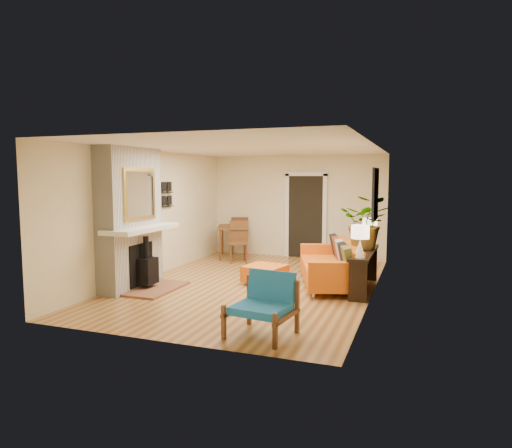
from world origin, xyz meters
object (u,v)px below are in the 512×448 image
(dining_table, at_px, (236,232))
(blue_chair, at_px, (265,301))
(console_table, at_px, (364,259))
(houseplant, at_px, (366,222))
(sofa, at_px, (333,265))
(ottoman, at_px, (265,273))
(lamp_near, at_px, (360,237))
(lamp_far, at_px, (369,228))

(dining_table, bearing_deg, blue_chair, -63.72)
(dining_table, xyz_separation_m, console_table, (3.48, -2.32, -0.07))
(houseplant, bearing_deg, dining_table, 149.27)
(blue_chair, relative_size, console_table, 0.48)
(sofa, relative_size, ottoman, 2.87)
(sofa, distance_m, lamp_near, 1.30)
(dining_table, relative_size, houseplant, 1.89)
(console_table, xyz_separation_m, lamp_near, (0.00, -0.71, 0.49))
(lamp_near, bearing_deg, lamp_far, 90.00)
(sofa, xyz_separation_m, ottoman, (-1.26, -0.36, -0.18))
(console_table, height_order, lamp_near, lamp_near)
(lamp_near, height_order, lamp_far, same)
(sofa, distance_m, ottoman, 1.32)
(sofa, height_order, dining_table, dining_table)
(sofa, xyz_separation_m, dining_table, (-2.87, 2.09, 0.27))
(blue_chair, xyz_separation_m, lamp_near, (0.95, 2.09, 0.62))
(lamp_far, bearing_deg, console_table, -90.00)
(dining_table, xyz_separation_m, lamp_near, (3.48, -3.03, 0.41))
(lamp_far, distance_m, houseplant, 0.45)
(houseplant, bearing_deg, lamp_near, -89.41)
(sofa, relative_size, lamp_far, 4.45)
(dining_table, distance_m, houseplant, 4.07)
(lamp_far, bearing_deg, sofa, -142.90)
(console_table, xyz_separation_m, lamp_far, (0.00, 0.68, 0.49))
(sofa, distance_m, lamp_far, 1.02)
(lamp_far, bearing_deg, ottoman, -156.27)
(console_table, height_order, houseplant, houseplant)
(ottoman, relative_size, console_table, 0.45)
(console_table, relative_size, houseplant, 1.87)
(blue_chair, height_order, console_table, blue_chair)
(ottoman, bearing_deg, dining_table, 123.39)
(console_table, bearing_deg, sofa, 159.49)
(ottoman, xyz_separation_m, houseplant, (1.85, 0.39, 1.01))
(blue_chair, distance_m, console_table, 2.96)
(lamp_near, distance_m, houseplant, 0.98)
(lamp_far, bearing_deg, blue_chair, -105.34)
(ottoman, relative_size, lamp_near, 1.55)
(dining_table, bearing_deg, sofa, -36.06)
(dining_table, height_order, lamp_near, lamp_near)
(blue_chair, bearing_deg, sofa, 83.40)
(ottoman, height_order, console_table, console_table)
(blue_chair, height_order, houseplant, houseplant)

